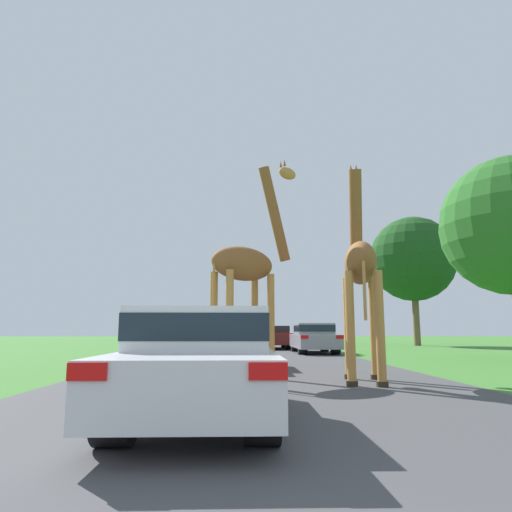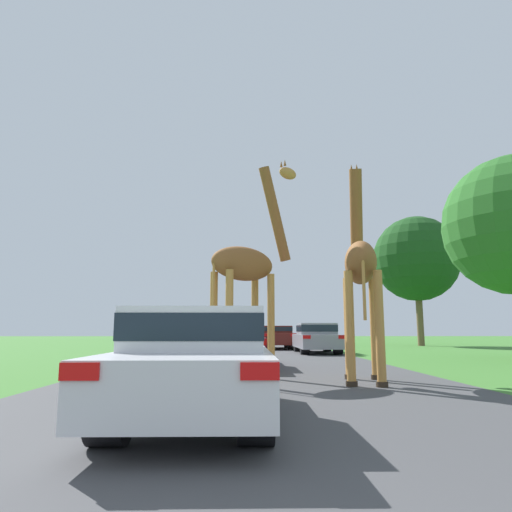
# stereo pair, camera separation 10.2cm
# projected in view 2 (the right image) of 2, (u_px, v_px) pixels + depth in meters

# --- Properties ---
(road) EXTENTS (8.28, 120.00, 0.00)m
(road) POSITION_uv_depth(u_px,v_px,m) (251.00, 347.00, 29.38)
(road) COLOR #424244
(road) RESTS_ON ground
(giraffe_near_road) EXTENTS (2.27, 2.03, 5.33)m
(giraffe_near_road) POSITION_uv_depth(u_px,v_px,m) (248.00, 267.00, 10.35)
(giraffe_near_road) COLOR #B77F3D
(giraffe_near_road) RESTS_ON ground
(giraffe_companion) EXTENTS (1.04, 2.79, 5.20)m
(giraffe_companion) POSITION_uv_depth(u_px,v_px,m) (360.00, 266.00, 9.87)
(giraffe_companion) COLOR #B77F3D
(giraffe_companion) RESTS_ON ground
(car_lead_maroon) EXTENTS (1.72, 4.13, 1.33)m
(car_lead_maroon) POSITION_uv_depth(u_px,v_px,m) (198.00, 360.00, 5.59)
(car_lead_maroon) COLOR silver
(car_lead_maroon) RESTS_ON ground
(car_queue_right) EXTENTS (1.86, 4.61, 1.31)m
(car_queue_right) POSITION_uv_depth(u_px,v_px,m) (196.00, 338.00, 20.55)
(car_queue_right) COLOR silver
(car_queue_right) RESTS_ON ground
(car_queue_left) EXTENTS (1.73, 4.62, 1.34)m
(car_queue_left) POSITION_uv_depth(u_px,v_px,m) (234.00, 342.00, 13.54)
(car_queue_left) COLOR maroon
(car_queue_left) RESTS_ON ground
(car_far_ahead) EXTENTS (1.85, 4.61, 1.30)m
(car_far_ahead) POSITION_uv_depth(u_px,v_px,m) (277.00, 336.00, 26.48)
(car_far_ahead) COLOR #561914
(car_far_ahead) RESTS_ON ground
(car_verge_right) EXTENTS (1.84, 4.66, 1.38)m
(car_verge_right) POSITION_uv_depth(u_px,v_px,m) (316.00, 337.00, 21.56)
(car_verge_right) COLOR gray
(car_verge_right) RESTS_ON ground
(tree_right_cluster) EXTENTS (5.96, 5.96, 9.01)m
(tree_right_cluster) POSITION_uv_depth(u_px,v_px,m) (417.00, 259.00, 32.09)
(tree_right_cluster) COLOR brown
(tree_right_cluster) RESTS_ON ground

